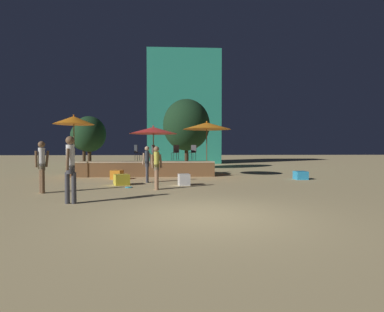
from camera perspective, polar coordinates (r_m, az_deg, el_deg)
The scene contains 22 objects.
ground_plane at distance 7.06m, azimuth 2.20°, elevation -11.22°, with size 120.00×120.00×0.00m, color tan.
wooden_deck at distance 17.48m, azimuth -9.13°, elevation -2.35°, with size 7.88×2.50×0.84m.
patio_umbrella_0 at distance 16.31m, azimuth -7.37°, elevation 4.85°, with size 2.58×2.58×2.77m.
patio_umbrella_1 at distance 16.38m, azimuth 2.82°, elevation 5.74°, with size 2.62×2.62×3.04m.
patio_umbrella_2 at distance 16.65m, azimuth -21.59°, elevation 6.33°, with size 2.03×2.03×3.28m.
cube_seat_0 at distance 15.44m, azimuth -14.11°, elevation -3.48°, with size 0.62×0.62×0.45m.
cube_seat_1 at distance 12.98m, azimuth -13.26°, elevation -4.41°, with size 0.76×0.76×0.45m.
cube_seat_2 at distance 15.82m, azimuth 19.98°, elevation -3.48°, with size 0.59×0.59×0.41m.
cube_seat_3 at distance 12.52m, azimuth -1.54°, elevation -4.53°, with size 0.52×0.52×0.48m.
person_0 at distance 11.28m, azimuth -6.78°, elevation -2.02°, with size 0.44×0.28×1.63m.
person_1 at distance 9.00m, azimuth -22.15°, elevation -1.74°, with size 0.31×0.56×1.89m.
person_2 at distance 13.66m, azimuth -8.56°, elevation -1.36°, with size 0.46×0.29×1.64m.
person_3 at distance 11.53m, azimuth -26.70°, elevation -1.46°, with size 0.41×0.36×1.80m.
bistro_chair_0 at distance 17.64m, azimuth -3.12°, elevation 0.96°, with size 0.44×0.45×0.90m.
bistro_chair_1 at distance 17.43m, azimuth -10.42°, elevation 0.93°, with size 0.47×0.47×0.90m.
bistro_chair_2 at distance 17.52m, azimuth -7.17°, elevation 0.95°, with size 0.47×0.47×0.90m.
bistro_chair_3 at distance 17.84m, azimuth 0.19°, elevation 0.97°, with size 0.48×0.48×0.90m.
frisbee_disc at distance 12.06m, azimuth -11.96°, elevation -5.84°, with size 0.28×0.28×0.03m.
background_tree_0 at distance 29.11m, azimuth -19.89°, elevation 3.54°, with size 2.37×2.37×3.95m.
background_tree_1 at distance 24.73m, azimuth -18.97°, elevation 3.95°, with size 2.53×2.53×4.04m.
background_tree_2 at distance 22.70m, azimuth -1.07°, elevation 5.92°, with size 3.53×3.53×5.25m.
distant_building at distance 31.83m, azimuth -1.56°, elevation 8.96°, with size 7.32×4.40×11.36m.
Camera 1 is at (-0.64, -6.85, 1.56)m, focal length 28.00 mm.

